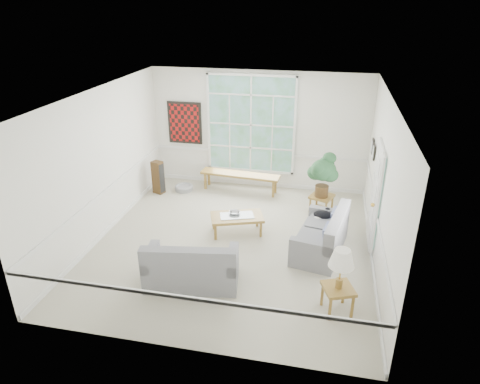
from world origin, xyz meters
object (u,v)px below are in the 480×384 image
loveseat_front (192,261)px  coffee_table (237,224)px  end_table (321,205)px  side_table (337,299)px  loveseat_right (321,232)px

loveseat_front → coffee_table: 1.91m
end_table → coffee_table: bearing=-144.1°
side_table → coffee_table: bearing=134.6°
loveseat_right → coffee_table: 1.79m
loveseat_front → end_table: size_ratio=3.34×
loveseat_right → end_table: 1.61m
end_table → side_table: size_ratio=1.03×
side_table → loveseat_right: bearing=100.9°
loveseat_front → side_table: bearing=-15.0°
loveseat_right → end_table: (-0.03, 1.60, -0.19)m
loveseat_front → coffee_table: (0.40, 1.85, -0.23)m
loveseat_right → side_table: 1.80m
end_table → side_table: 3.37m
loveseat_right → coffee_table: loveseat_right is taller
loveseat_right → end_table: bearing=102.4°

